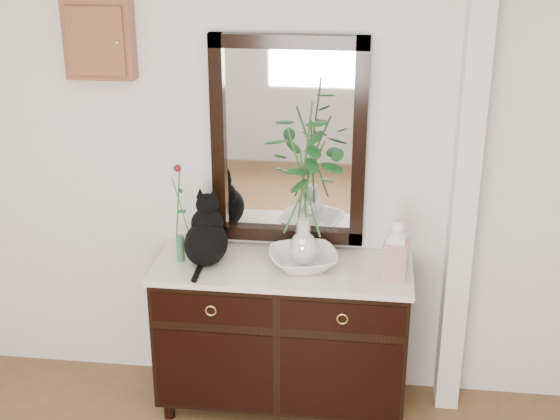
# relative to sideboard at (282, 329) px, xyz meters

# --- Properties ---
(wall_back) EXTENTS (3.60, 0.04, 2.70)m
(wall_back) POSITION_rel_sideboard_xyz_m (-0.10, 0.25, 0.88)
(wall_back) COLOR silver
(wall_back) RESTS_ON ground
(pilaster) EXTENTS (0.12, 0.20, 2.70)m
(pilaster) POSITION_rel_sideboard_xyz_m (0.90, 0.17, 0.88)
(pilaster) COLOR silver
(pilaster) RESTS_ON ground
(sideboard) EXTENTS (1.33, 0.52, 0.82)m
(sideboard) POSITION_rel_sideboard_xyz_m (0.00, 0.00, 0.00)
(sideboard) COLOR black
(sideboard) RESTS_ON ground
(wall_mirror) EXTENTS (0.80, 0.06, 1.10)m
(wall_mirror) POSITION_rel_sideboard_xyz_m (-0.00, 0.24, 0.97)
(wall_mirror) COLOR black
(wall_mirror) RESTS_ON wall_back
(key_cabinet) EXTENTS (0.35, 0.10, 0.40)m
(key_cabinet) POSITION_rel_sideboard_xyz_m (-0.95, 0.21, 1.48)
(key_cabinet) COLOR brown
(key_cabinet) RESTS_ON wall_back
(cat) EXTENTS (0.27, 0.32, 0.36)m
(cat) POSITION_rel_sideboard_xyz_m (-0.40, -0.01, 0.56)
(cat) COLOR black
(cat) RESTS_ON sideboard
(lotus_bowl) EXTENTS (0.43, 0.43, 0.09)m
(lotus_bowl) POSITION_rel_sideboard_xyz_m (0.11, -0.00, 0.42)
(lotus_bowl) COLOR silver
(lotus_bowl) RESTS_ON sideboard
(vase_branches) EXTENTS (0.42, 0.42, 0.87)m
(vase_branches) POSITION_rel_sideboard_xyz_m (0.11, -0.00, 0.83)
(vase_branches) COLOR silver
(vase_branches) RESTS_ON lotus_bowl
(bud_vase_rose) EXTENTS (0.09, 0.09, 0.54)m
(bud_vase_rose) POSITION_rel_sideboard_xyz_m (-0.53, -0.00, 0.65)
(bud_vase_rose) COLOR #306E3F
(bud_vase_rose) RESTS_ON sideboard
(ginger_jar) EXTENTS (0.14, 0.14, 0.32)m
(ginger_jar) POSITION_rel_sideboard_xyz_m (0.57, -0.07, 0.54)
(ginger_jar) COLOR white
(ginger_jar) RESTS_ON sideboard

